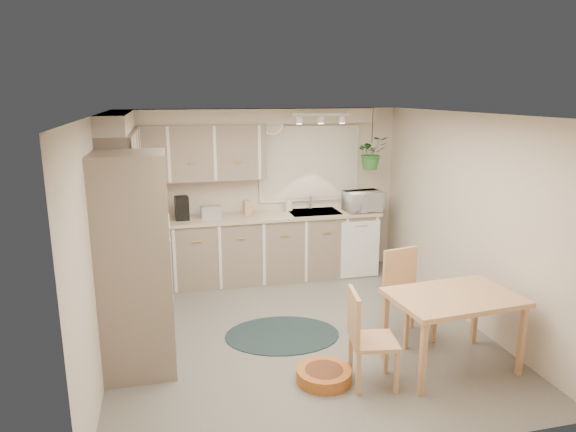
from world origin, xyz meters
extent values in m
plane|color=slate|center=(0.00, 0.00, 0.00)|extent=(4.20, 4.20, 0.00)
plane|color=silver|center=(0.00, 0.00, 2.40)|extent=(4.20, 4.20, 0.00)
cube|color=beige|center=(0.00, 2.10, 1.20)|extent=(4.00, 0.04, 2.40)
cube|color=beige|center=(0.00, -2.10, 1.20)|extent=(4.00, 0.04, 2.40)
cube|color=beige|center=(-2.00, 0.00, 1.20)|extent=(0.04, 4.20, 2.40)
cube|color=beige|center=(2.00, 0.00, 1.20)|extent=(0.04, 4.20, 2.40)
cube|color=gray|center=(-1.70, 0.88, 0.45)|extent=(0.60, 1.85, 0.90)
cube|color=gray|center=(-0.20, 1.80, 0.45)|extent=(3.60, 0.60, 0.90)
cube|color=tan|center=(-1.69, 0.88, 0.92)|extent=(0.64, 1.89, 0.04)
cube|color=tan|center=(-0.20, 1.79, 0.92)|extent=(3.64, 0.64, 0.04)
cube|color=gray|center=(-1.68, -0.38, 1.05)|extent=(0.65, 0.65, 2.10)
cube|color=silver|center=(-1.35, -0.38, 1.05)|extent=(0.02, 0.56, 0.58)
cube|color=gray|center=(-1.82, 1.00, 1.83)|extent=(0.35, 2.00, 0.75)
cube|color=gray|center=(-1.00, 1.93, 1.83)|extent=(2.00, 0.35, 0.75)
cube|color=beige|center=(-1.85, 1.00, 2.30)|extent=(0.30, 2.00, 0.20)
cube|color=beige|center=(-0.20, 1.95, 2.30)|extent=(3.60, 0.30, 0.20)
cube|color=silver|center=(-1.68, 0.30, 0.94)|extent=(0.52, 0.58, 0.02)
cube|color=silver|center=(-1.70, 0.30, 1.40)|extent=(0.40, 0.60, 0.14)
cube|color=silver|center=(0.70, 2.07, 1.60)|extent=(1.40, 0.02, 1.00)
cube|color=silver|center=(0.70, 2.08, 1.60)|extent=(1.50, 0.02, 1.10)
cube|color=#A9ACB1|center=(0.70, 1.80, 0.90)|extent=(0.70, 0.48, 0.10)
cube|color=silver|center=(1.30, 1.49, 0.42)|extent=(0.58, 0.02, 0.83)
cube|color=silver|center=(0.70, 1.55, 2.33)|extent=(0.80, 0.04, 0.04)
cylinder|color=#E2C64F|center=(0.15, 2.07, 2.18)|extent=(0.30, 0.03, 0.30)
cube|color=tan|center=(1.25, -1.05, 0.37)|extent=(1.25, 0.89, 0.75)
cube|color=tan|center=(0.40, -1.15, 0.45)|extent=(0.48, 0.48, 0.90)
cube|color=tan|center=(1.13, -0.40, 0.48)|extent=(0.53, 0.53, 0.96)
ellipsoid|color=black|center=(-0.19, -0.02, 0.01)|extent=(1.38, 1.11, 0.01)
cylinder|color=#BF6E26|center=(-0.03, -1.01, 0.06)|extent=(0.58, 0.58, 0.12)
imported|color=silver|center=(1.40, 1.70, 1.12)|extent=(0.56, 0.35, 0.36)
imported|color=silver|center=(0.35, 1.95, 0.99)|extent=(0.14, 0.22, 0.10)
imported|color=#2D6A2A|center=(1.51, 1.70, 1.73)|extent=(0.43, 0.48, 0.37)
cube|color=black|center=(-1.16, 1.80, 1.10)|extent=(0.19, 0.23, 0.31)
cube|color=#A9ACB1|center=(-0.78, 1.82, 1.02)|extent=(0.28, 0.17, 0.16)
cube|color=tan|center=(-0.27, 1.85, 1.04)|extent=(0.12, 0.12, 0.21)
camera|label=1|loc=(-1.36, -5.10, 2.61)|focal=32.00mm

